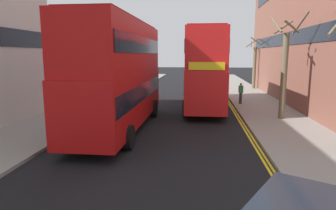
# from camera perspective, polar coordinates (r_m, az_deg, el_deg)

# --- Properties ---
(sidewalk_right) EXTENTS (4.00, 80.00, 0.14)m
(sidewalk_right) POSITION_cam_1_polar(r_m,az_deg,el_deg) (18.38, 20.68, -3.01)
(sidewalk_right) COLOR gray
(sidewalk_right) RESTS_ON ground
(sidewalk_left) EXTENTS (4.00, 80.00, 0.14)m
(sidewalk_left) POSITION_cam_1_polar(r_m,az_deg,el_deg) (19.60, -19.22, -2.16)
(sidewalk_left) COLOR gray
(sidewalk_left) RESTS_ON ground
(kerb_line_outer) EXTENTS (0.10, 56.00, 0.01)m
(kerb_line_outer) POSITION_cam_1_polar(r_m,az_deg,el_deg) (16.05, 15.18, -4.76)
(kerb_line_outer) COLOR yellow
(kerb_line_outer) RESTS_ON ground
(kerb_line_inner) EXTENTS (0.10, 56.00, 0.01)m
(kerb_line_inner) POSITION_cam_1_polar(r_m,az_deg,el_deg) (16.02, 14.61, -4.76)
(kerb_line_inner) COLOR yellow
(kerb_line_inner) RESTS_ON ground
(double_decker_bus_away) EXTENTS (2.86, 10.83, 5.64)m
(double_decker_bus_away) POSITION_cam_1_polar(r_m,az_deg,el_deg) (15.60, -9.26, 6.31)
(double_decker_bus_away) COLOR #B20F0F
(double_decker_bus_away) RESTS_ON ground
(double_decker_bus_oncoming) EXTENTS (2.82, 10.81, 5.64)m
(double_decker_bus_oncoming) POSITION_cam_1_polar(r_m,az_deg,el_deg) (21.95, 7.07, 7.33)
(double_decker_bus_oncoming) COLOR red
(double_decker_bus_oncoming) RESTS_ON ground
(pedestrian_far) EXTENTS (0.34, 0.22, 1.62)m
(pedestrian_far) POSITION_cam_1_polar(r_m,az_deg,el_deg) (23.56, 13.86, 2.29)
(pedestrian_far) COLOR #2D2D38
(pedestrian_far) RESTS_ON sidewalk_right
(street_tree_mid) EXTENTS (1.90, 1.77, 5.77)m
(street_tree_mid) POSITION_cam_1_polar(r_m,az_deg,el_deg) (34.76, 16.37, 7.52)
(street_tree_mid) COLOR #6B6047
(street_tree_mid) RESTS_ON sidewalk_right
(street_tree_far) EXTENTS (1.86, 1.80, 6.17)m
(street_tree_far) POSITION_cam_1_polar(r_m,az_deg,el_deg) (18.74, 21.55, 6.23)
(street_tree_far) COLOR #6B6047
(street_tree_far) RESTS_ON sidewalk_right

